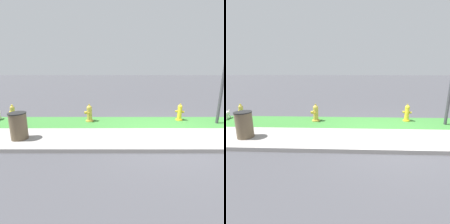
% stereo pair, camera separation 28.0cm
% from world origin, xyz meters
% --- Properties ---
extents(ground_plane, '(120.00, 120.00, 0.00)m').
position_xyz_m(ground_plane, '(0.00, 0.00, 0.00)').
color(ground_plane, '#424247').
extents(sidewalk_pavement, '(18.00, 1.81, 0.01)m').
position_xyz_m(sidewalk_pavement, '(0.00, 0.00, 0.01)').
color(sidewalk_pavement, '#9E9993').
rests_on(sidewalk_pavement, ground).
extents(grass_verge, '(18.00, 1.62, 0.01)m').
position_xyz_m(grass_verge, '(0.00, 1.71, 0.00)').
color(grass_verge, '#387A33').
rests_on(grass_verge, ground).
extents(street_curb, '(18.00, 0.16, 0.12)m').
position_xyz_m(street_curb, '(0.00, -0.99, 0.06)').
color(street_curb, '#9E9993').
rests_on(street_curb, ground).
extents(fire_hydrant_mid_block, '(0.37, 0.34, 0.74)m').
position_xyz_m(fire_hydrant_mid_block, '(1.11, 2.00, 0.35)').
color(fire_hydrant_mid_block, yellow).
rests_on(fire_hydrant_mid_block, ground).
extents(fire_hydrant_across_street, '(0.38, 0.40, 0.74)m').
position_xyz_m(fire_hydrant_across_street, '(-2.75, 1.85, 0.35)').
color(fire_hydrant_across_street, gold).
rests_on(fire_hydrant_across_street, ground).
extents(fire_hydrant_by_grass_verge, '(0.32, 0.34, 0.72)m').
position_xyz_m(fire_hydrant_by_grass_verge, '(-5.96, 1.83, 0.35)').
color(fire_hydrant_by_grass_verge, gold).
rests_on(fire_hydrant_by_grass_verge, ground).
extents(trash_bin, '(0.53, 0.53, 0.86)m').
position_xyz_m(trash_bin, '(-4.71, -0.08, 0.43)').
color(trash_bin, brown).
rests_on(trash_bin, ground).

